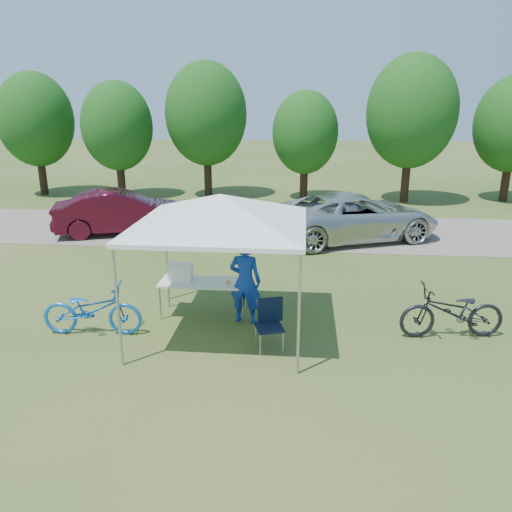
# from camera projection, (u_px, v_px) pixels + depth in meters

# --- Properties ---
(ground) EXTENTS (100.00, 100.00, 0.00)m
(ground) POSITION_uv_depth(u_px,v_px,m) (223.00, 330.00, 9.88)
(ground) COLOR #2D5119
(ground) RESTS_ON ground
(gravel_strip) EXTENTS (24.00, 5.00, 0.02)m
(gravel_strip) POSITION_uv_depth(u_px,v_px,m) (259.00, 230.00, 17.48)
(gravel_strip) COLOR gray
(gravel_strip) RESTS_ON ground
(canopy) EXTENTS (4.53, 4.53, 3.00)m
(canopy) POSITION_uv_depth(u_px,v_px,m) (220.00, 198.00, 9.09)
(canopy) COLOR #A5A5AA
(canopy) RESTS_ON ground
(treeline) EXTENTS (24.89, 4.28, 6.30)m
(treeline) POSITION_uv_depth(u_px,v_px,m) (265.00, 120.00, 22.20)
(treeline) COLOR #382314
(treeline) RESTS_ON ground
(folding_table) EXTENTS (1.82, 0.76, 0.75)m
(folding_table) POSITION_uv_depth(u_px,v_px,m) (204.00, 283.00, 10.41)
(folding_table) COLOR white
(folding_table) RESTS_ON ground
(folding_chair) EXTENTS (0.58, 0.61, 0.92)m
(folding_chair) POSITION_uv_depth(u_px,v_px,m) (270.00, 319.00, 9.08)
(folding_chair) COLOR black
(folding_chair) RESTS_ON ground
(cooler) EXTENTS (0.50, 0.34, 0.36)m
(cooler) POSITION_uv_depth(u_px,v_px,m) (180.00, 272.00, 10.39)
(cooler) COLOR white
(cooler) RESTS_ON folding_table
(ice_cream_cup) EXTENTS (0.08, 0.08, 0.06)m
(ice_cream_cup) POSITION_uv_depth(u_px,v_px,m) (228.00, 282.00, 10.29)
(ice_cream_cup) COLOR yellow
(ice_cream_cup) RESTS_ON folding_table
(cyclist) EXTENTS (0.70, 0.51, 1.77)m
(cyclist) POSITION_uv_depth(u_px,v_px,m) (245.00, 281.00, 10.02)
(cyclist) COLOR #1438AA
(cyclist) RESTS_ON ground
(bike_blue) EXTENTS (1.96, 0.80, 1.01)m
(bike_blue) POSITION_uv_depth(u_px,v_px,m) (92.00, 310.00, 9.60)
(bike_blue) COLOR blue
(bike_blue) RESTS_ON ground
(bike_dark) EXTENTS (2.06, 0.94, 1.04)m
(bike_dark) POSITION_uv_depth(u_px,v_px,m) (452.00, 312.00, 9.45)
(bike_dark) COLOR black
(bike_dark) RESTS_ON ground
(minivan) EXTENTS (6.01, 4.39, 1.52)m
(minivan) POSITION_uv_depth(u_px,v_px,m) (354.00, 216.00, 16.11)
(minivan) COLOR silver
(minivan) RESTS_ON gravel_strip
(sedan) EXTENTS (4.68, 2.92, 1.46)m
(sedan) POSITION_uv_depth(u_px,v_px,m) (122.00, 212.00, 16.88)
(sedan) COLOR #480C1E
(sedan) RESTS_ON gravel_strip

